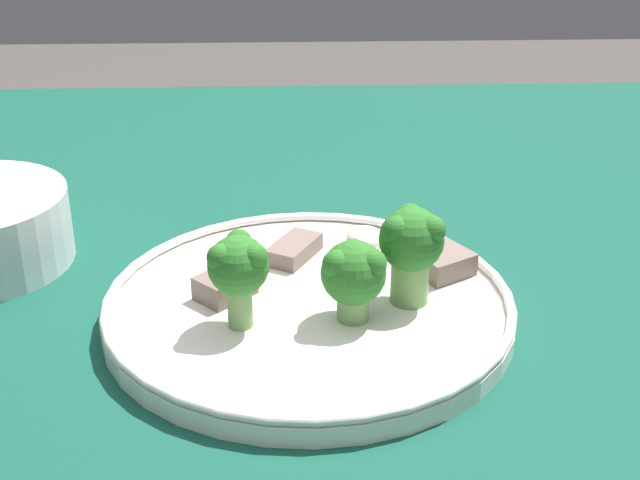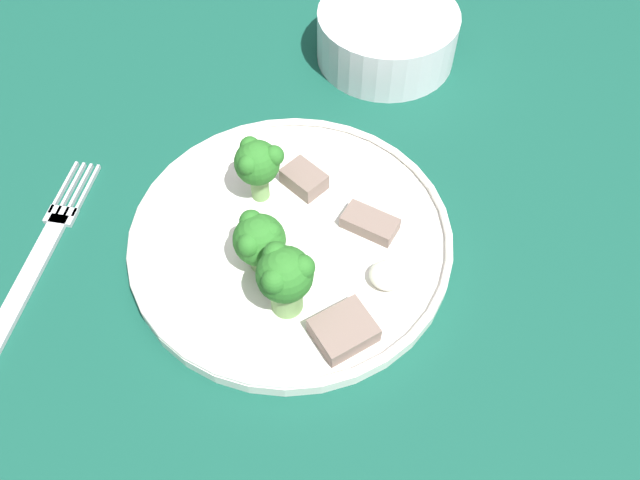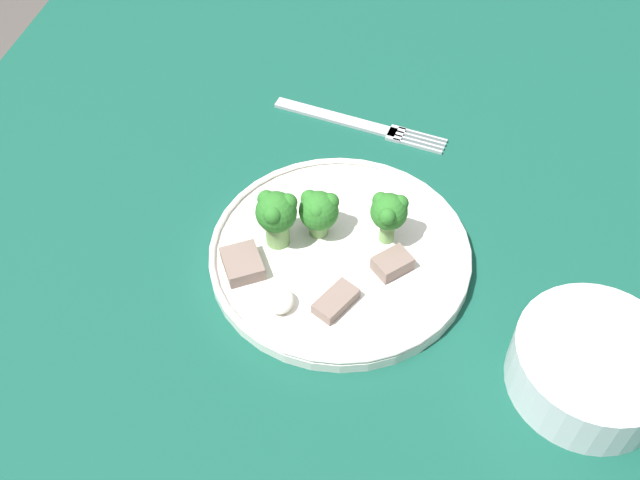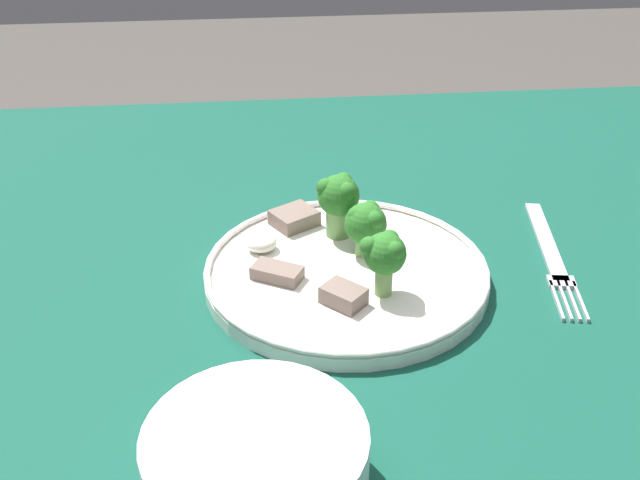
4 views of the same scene
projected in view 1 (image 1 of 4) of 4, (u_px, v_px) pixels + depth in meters
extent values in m
cube|color=#114738|center=(310.00, 350.00, 0.55)|extent=(1.08, 0.96, 0.03)
cylinder|color=brown|center=(623.00, 389.00, 1.16)|extent=(0.06, 0.06, 0.72)
cylinder|color=white|center=(313.00, 311.00, 0.55)|extent=(0.25, 0.25, 0.01)
torus|color=white|center=(313.00, 298.00, 0.55)|extent=(0.25, 0.25, 0.01)
cylinder|color=#709E56|center=(353.00, 306.00, 0.53)|extent=(0.02, 0.02, 0.02)
sphere|color=#286B23|center=(353.00, 273.00, 0.52)|extent=(0.04, 0.04, 0.04)
sphere|color=#286B23|center=(352.00, 251.00, 0.53)|extent=(0.02, 0.02, 0.02)
sphere|color=#286B23|center=(337.00, 264.00, 0.51)|extent=(0.02, 0.02, 0.02)
sphere|color=#286B23|center=(372.00, 264.00, 0.51)|extent=(0.02, 0.02, 0.02)
cylinder|color=#709E56|center=(410.00, 281.00, 0.55)|extent=(0.02, 0.02, 0.03)
sphere|color=#286B23|center=(412.00, 239.00, 0.53)|extent=(0.04, 0.04, 0.04)
sphere|color=#286B23|center=(410.00, 218.00, 0.54)|extent=(0.02, 0.02, 0.02)
sphere|color=#286B23|center=(396.00, 230.00, 0.52)|extent=(0.02, 0.02, 0.02)
sphere|color=#286B23|center=(431.00, 230.00, 0.52)|extent=(0.02, 0.02, 0.02)
cylinder|color=#709E56|center=(240.00, 305.00, 0.52)|extent=(0.01, 0.01, 0.03)
sphere|color=#286B23|center=(238.00, 266.00, 0.51)|extent=(0.04, 0.04, 0.04)
sphere|color=#286B23|center=(238.00, 245.00, 0.51)|extent=(0.02, 0.02, 0.02)
sphere|color=#286B23|center=(221.00, 258.00, 0.50)|extent=(0.02, 0.02, 0.02)
sphere|color=#286B23|center=(254.00, 257.00, 0.50)|extent=(0.02, 0.02, 0.02)
cube|color=#756056|center=(225.00, 285.00, 0.55)|extent=(0.04, 0.04, 0.02)
cube|color=#756056|center=(294.00, 250.00, 0.60)|extent=(0.05, 0.04, 0.01)
cube|color=#756056|center=(438.00, 260.00, 0.59)|extent=(0.05, 0.05, 0.02)
ellipsoid|color=silver|center=(365.00, 239.00, 0.61)|extent=(0.03, 0.03, 0.02)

